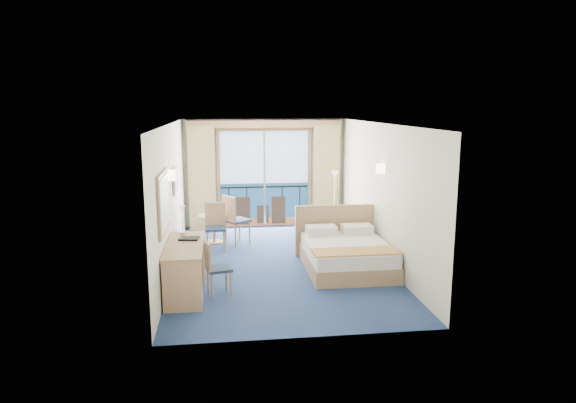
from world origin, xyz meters
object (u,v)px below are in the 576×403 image
at_px(desk_chair, 214,265).
at_px(table_chair_b, 215,224).
at_px(armchair, 339,229).
at_px(table_chair_a, 234,217).
at_px(bed, 346,254).
at_px(nightstand, 356,236).
at_px(round_table, 214,222).
at_px(floor_lamp, 335,185).
at_px(desk, 183,275).

relative_size(desk_chair, table_chair_b, 0.89).
height_order(armchair, desk_chair, desk_chair).
distance_m(armchair, table_chair_a, 2.37).
bearing_deg(bed, desk_chair, -157.02).
bearing_deg(nightstand, round_table, 164.10).
bearing_deg(floor_lamp, desk_chair, -125.04).
bearing_deg(desk, table_chair_b, 81.06).
distance_m(bed, table_chair_a, 2.88).
bearing_deg(nightstand, table_chair_a, 165.43).
bearing_deg(table_chair_a, desk_chair, 138.89).
height_order(desk, round_table, desk).
height_order(armchair, floor_lamp, floor_lamp).
bearing_deg(desk_chair, bed, -80.33).
bearing_deg(table_chair_a, floor_lamp, -100.21).
bearing_deg(bed, armchair, 80.83).
xyz_separation_m(bed, floor_lamp, (0.46, 3.09, 0.81)).
bearing_deg(nightstand, table_chair_b, 174.29).
relative_size(armchair, table_chair_b, 0.70).
bearing_deg(desk_chair, table_chair_b, -13.26).
height_order(nightstand, table_chair_a, table_chair_a).
distance_m(round_table, table_chair_a, 0.49).
bearing_deg(armchair, bed, 54.51).
height_order(desk_chair, round_table, desk_chair).
distance_m(nightstand, round_table, 3.15).
bearing_deg(bed, round_table, 138.51).
xyz_separation_m(floor_lamp, table_chair_a, (-2.50, -1.09, -0.49)).
bearing_deg(floor_lamp, armchair, -97.23).
distance_m(nightstand, armchair, 0.56).
height_order(nightstand, round_table, round_table).
distance_m(nightstand, table_chair_b, 3.02).
relative_size(nightstand, table_chair_b, 0.56).
relative_size(bed, table_chair_a, 1.81).
relative_size(armchair, round_table, 0.99).
height_order(nightstand, floor_lamp, floor_lamp).
bearing_deg(table_chair_b, table_chair_a, 41.98).
xyz_separation_m(nightstand, desk_chair, (-2.99, -2.36, 0.22)).
height_order(floor_lamp, desk, floor_lamp).
distance_m(desk, desk_chair, 0.56).
relative_size(desk, desk_chair, 1.97).
bearing_deg(table_chair_b, floor_lamp, 25.28).
xyz_separation_m(nightstand, round_table, (-3.03, 0.86, 0.20)).
relative_size(bed, desk, 1.13).
bearing_deg(floor_lamp, bed, -98.38).
bearing_deg(armchair, floor_lamp, -123.55).
height_order(floor_lamp, table_chair_a, floor_lamp).
xyz_separation_m(armchair, table_chair_b, (-2.74, -0.20, 0.25)).
height_order(desk_chair, table_chair_a, table_chair_a).
height_order(bed, table_chair_b, bed).
height_order(round_table, table_chair_a, table_chair_a).
height_order(desk_chair, table_chair_b, table_chair_b).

